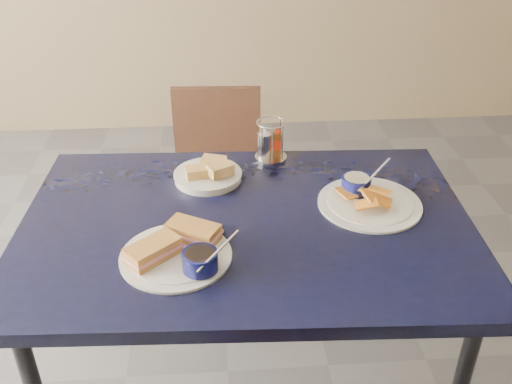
{
  "coord_description": "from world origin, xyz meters",
  "views": [
    {
      "loc": [
        -0.01,
        -1.15,
        1.67
      ],
      "look_at": [
        0.1,
        0.24,
        0.82
      ],
      "focal_mm": 40.0,
      "sensor_mm": 36.0,
      "label": 1
    }
  ],
  "objects": [
    {
      "name": "sandwich_plate",
      "position": [
        -0.12,
        0.04,
        0.77
      ],
      "size": [
        0.31,
        0.29,
        0.12
      ],
      "color": "white",
      "rests_on": "dining_table"
    },
    {
      "name": "plantain_plate",
      "position": [
        0.43,
        0.27,
        0.77
      ],
      "size": [
        0.31,
        0.31,
        0.12
      ],
      "color": "white",
      "rests_on": "dining_table"
    },
    {
      "name": "chair_far",
      "position": [
        -0.01,
        1.03,
        0.46
      ],
      "size": [
        0.39,
        0.38,
        0.8
      ],
      "color": "black",
      "rests_on": "ground"
    },
    {
      "name": "dining_table",
      "position": [
        0.07,
        0.2,
        0.69
      ],
      "size": [
        1.32,
        0.91,
        0.75
      ],
      "color": "black",
      "rests_on": "ground"
    },
    {
      "name": "condiment_caddy",
      "position": [
        0.17,
        0.58,
        0.81
      ],
      "size": [
        0.11,
        0.11,
        0.14
      ],
      "color": "silver",
      "rests_on": "dining_table"
    },
    {
      "name": "bread_basket",
      "position": [
        -0.04,
        0.44,
        0.77
      ],
      "size": [
        0.21,
        0.21,
        0.07
      ],
      "color": "white",
      "rests_on": "dining_table"
    }
  ]
}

